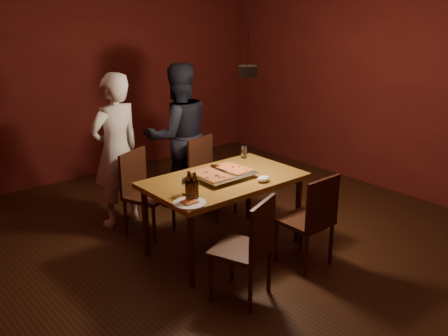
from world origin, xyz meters
TOP-DOWN VIEW (x-y plane):
  - room_shell at (0.00, 0.00)m, footprint 6.00×6.00m
  - dining_table at (-0.23, 0.06)m, footprint 1.50×0.90m
  - chair_far_left at (-0.65, 0.89)m, footprint 0.55×0.55m
  - chair_far_right at (0.19, 0.86)m, footprint 0.51×0.51m
  - chair_near_left at (-0.65, -0.77)m, footprint 0.54×0.54m
  - chair_near_right at (0.15, -0.73)m, footprint 0.42×0.42m
  - pizza_tray at (-0.24, 0.08)m, footprint 0.58×0.49m
  - pizza_meat at (-0.37, 0.08)m, footprint 0.26×0.40m
  - pizza_cheese at (-0.09, 0.09)m, footprint 0.25×0.38m
  - spatula at (-0.22, 0.11)m, footprint 0.12×0.25m
  - beer_bottle_a at (-0.84, -0.20)m, footprint 0.07×0.07m
  - beer_bottle_b at (-0.78, -0.21)m, footprint 0.06×0.06m
  - water_glass_left at (-0.76, -0.06)m, footprint 0.08×0.08m
  - water_glass_right at (0.35, 0.42)m, footprint 0.06×0.06m
  - plate_slice at (-0.87, -0.26)m, footprint 0.28×0.28m
  - napkin at (-0.02, -0.26)m, footprint 0.13×0.10m
  - diner_white at (-0.73, 1.27)m, footprint 0.66×0.49m
  - diner_dark at (0.11, 1.30)m, footprint 0.95×0.82m
  - pendant_lamp at (0.00, 0.00)m, footprint 0.18×0.18m

SIDE VIEW (x-z plane):
  - chair_far_left at x=-0.65m, z-range 0.29..0.78m
  - chair_far_right at x=0.19m, z-range 0.29..0.78m
  - chair_near_left at x=-0.65m, z-range 0.29..0.78m
  - chair_near_right at x=0.15m, z-range 0.29..0.78m
  - dining_table at x=-0.23m, z-range 0.30..1.05m
  - plate_slice at x=-0.87m, z-range 0.75..0.77m
  - pizza_tray at x=-0.24m, z-range 0.75..0.80m
  - napkin at x=-0.02m, z-range 0.75..0.80m
  - pizza_meat at x=-0.37m, z-range 0.80..0.82m
  - pizza_cheese at x=-0.09m, z-range 0.80..0.82m
  - spatula at x=-0.22m, z-range 0.79..0.83m
  - water_glass_right at x=0.35m, z-range 0.75..0.88m
  - water_glass_left at x=-0.76m, z-range 0.75..0.88m
  - diner_white at x=-0.73m, z-range 0.00..1.68m
  - diner_dark at x=0.11m, z-range 0.00..1.71m
  - beer_bottle_b at x=-0.78m, z-range 0.75..1.00m
  - beer_bottle_a at x=-0.84m, z-range 0.75..1.01m
  - room_shell at x=0.00m, z-range -1.60..4.40m
  - pendant_lamp at x=0.00m, z-range 1.21..2.31m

